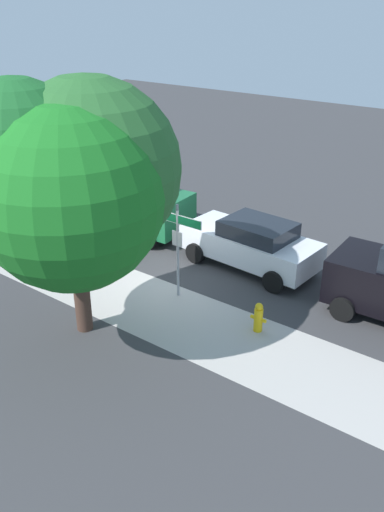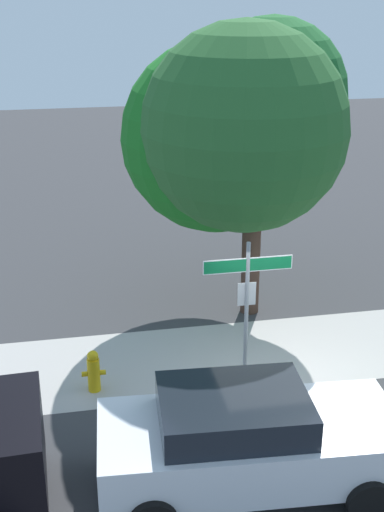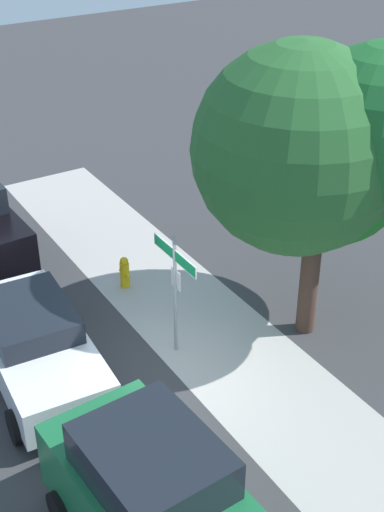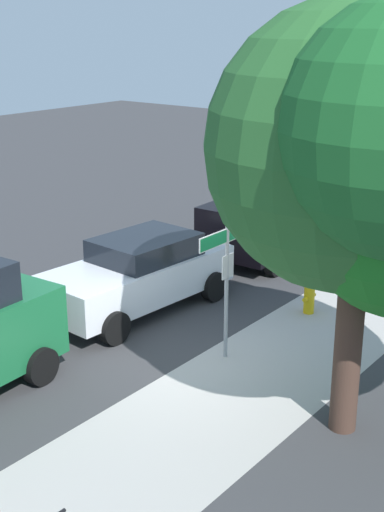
# 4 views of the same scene
# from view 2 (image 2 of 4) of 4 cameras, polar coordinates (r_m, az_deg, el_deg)

# --- Properties ---
(ground_plane) EXTENTS (60.00, 60.00, 0.00)m
(ground_plane) POSITION_cam_2_polar(r_m,az_deg,el_deg) (12.35, 7.40, -10.98)
(ground_plane) COLOR #38383A
(sidewalk_strip) EXTENTS (24.00, 2.60, 0.00)m
(sidewalk_strip) POSITION_cam_2_polar(r_m,az_deg,el_deg) (14.06, 13.60, -7.09)
(sidewalk_strip) COLOR #AEA9A4
(sidewalk_strip) RESTS_ON ground_plane
(street_sign) EXTENTS (1.55, 0.07, 2.67)m
(street_sign) POSITION_cam_2_polar(r_m,az_deg,el_deg) (11.66, 4.63, -2.69)
(street_sign) COLOR #9EA0A5
(street_sign) RESTS_ON ground_plane
(shade_tree) EXTENTS (4.73, 4.87, 6.09)m
(shade_tree) POSITION_cam_2_polar(r_m,az_deg,el_deg) (13.85, 3.93, 10.86)
(shade_tree) COLOR #473026
(shade_tree) RESTS_ON ground_plane
(car_white) EXTENTS (4.29, 2.16, 1.53)m
(car_white) POSITION_cam_2_polar(r_m,az_deg,el_deg) (9.80, 4.63, -15.03)
(car_white) COLOR silver
(car_white) RESTS_ON ground_plane
(fire_hydrant) EXTENTS (0.42, 0.22, 0.78)m
(fire_hydrant) POSITION_cam_2_polar(r_m,az_deg,el_deg) (12.16, -8.22, -9.49)
(fire_hydrant) COLOR yellow
(fire_hydrant) RESTS_ON ground_plane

